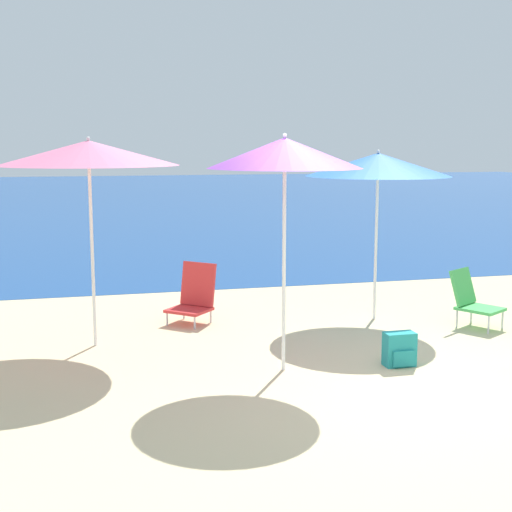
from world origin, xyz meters
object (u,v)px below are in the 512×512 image
beach_umbrella_pink (89,153)px  beach_umbrella_blue (378,165)px  beach_chair_red (194,296)px  backpack_teal (400,350)px  beach_chair_green (472,299)px  beach_umbrella_purple (285,153)px

beach_umbrella_pink → beach_umbrella_blue: bearing=6.5°
beach_umbrella_blue → beach_umbrella_pink: (-3.54, -0.40, 0.16)m
beach_umbrella_blue → beach_chair_red: (-2.29, 0.39, -1.64)m
beach_umbrella_pink → backpack_teal: bearing=-26.6°
beach_umbrella_pink → beach_chair_green: 4.89m
beach_umbrella_blue → beach_chair_red: size_ratio=2.89×
beach_umbrella_blue → backpack_teal: (-0.54, -1.91, -1.81)m
beach_umbrella_blue → beach_chair_red: bearing=170.3°
beach_umbrella_blue → beach_umbrella_pink: beach_umbrella_pink is taller
beach_umbrella_pink → backpack_teal: beach_umbrella_pink is taller
beach_umbrella_purple → backpack_teal: beach_umbrella_purple is taller
beach_umbrella_pink → beach_chair_green: (4.55, -0.26, -1.79)m
beach_umbrella_purple → beach_chair_red: size_ratio=3.13×
beach_umbrella_pink → backpack_teal: size_ratio=6.66×
beach_umbrella_purple → backpack_teal: size_ratio=6.73×
beach_umbrella_purple → beach_umbrella_pink: bearing=143.4°
beach_umbrella_blue → backpack_teal: beach_umbrella_blue is taller
beach_chair_green → beach_chair_red: size_ratio=0.95×
beach_umbrella_blue → beach_chair_green: (1.01, -0.66, -1.63)m
beach_umbrella_pink → beach_chair_red: size_ratio=3.09×
beach_umbrella_blue → beach_umbrella_purple: 2.46m
beach_chair_red → beach_umbrella_pink: bearing=-105.6°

